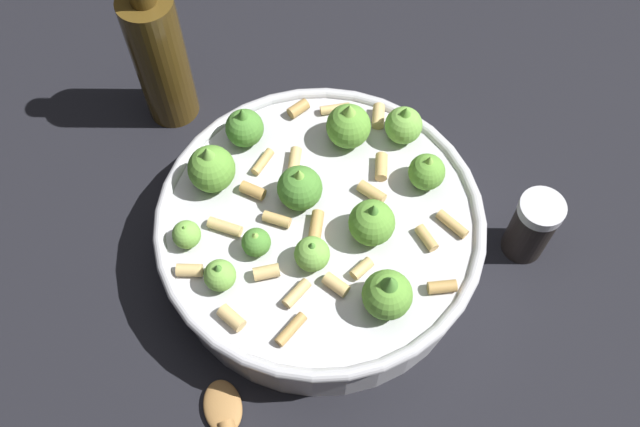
% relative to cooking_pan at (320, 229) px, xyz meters
% --- Properties ---
extents(ground_plane, '(2.40, 2.40, 0.00)m').
position_rel_cooking_pan_xyz_m(ground_plane, '(0.00, -0.00, -0.05)').
color(ground_plane, black).
extents(cooking_pan, '(0.33, 0.33, 0.13)m').
position_rel_cooking_pan_xyz_m(cooking_pan, '(0.00, 0.00, 0.00)').
color(cooking_pan, '#B7B7BC').
rests_on(cooking_pan, ground).
extents(pepper_shaker, '(0.05, 0.05, 0.09)m').
position_rel_cooking_pan_xyz_m(pepper_shaker, '(0.14, 0.16, -0.00)').
color(pepper_shaker, black).
rests_on(pepper_shaker, ground).
extents(olive_oil_bottle, '(0.06, 0.06, 0.22)m').
position_rel_cooking_pan_xyz_m(olive_oil_bottle, '(-0.26, 0.00, 0.05)').
color(olive_oil_bottle, '#4C3814').
rests_on(olive_oil_bottle, ground).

